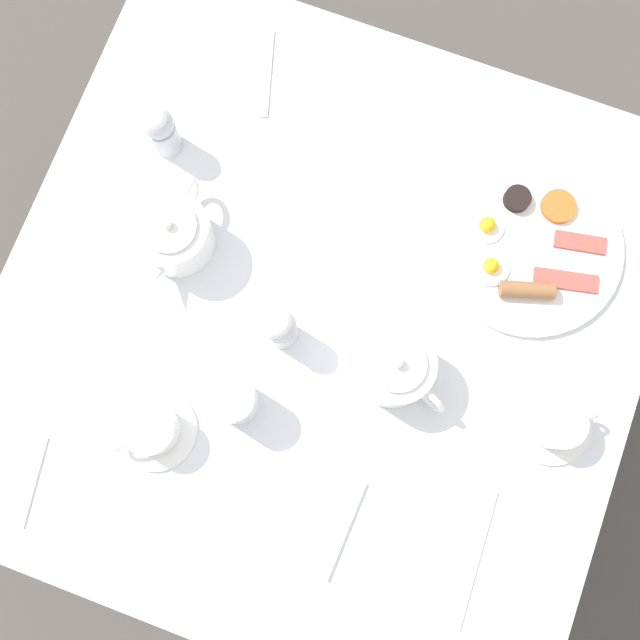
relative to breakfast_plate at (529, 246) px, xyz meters
The scene contains 14 objects.
ground_plane 0.85m from the breakfast_plate, 49.70° to the right, with size 8.00×8.00×0.00m, color #4C4742.
table 0.38m from the breakfast_plate, 49.70° to the right, with size 1.08×1.07×0.75m.
breakfast_plate is the anchor object (origin of this frame).
teapot_near 0.32m from the breakfast_plate, 27.66° to the right, with size 0.12×0.20×0.11m.
teapot_far 0.59m from the breakfast_plate, 70.70° to the right, with size 0.21×0.12×0.11m.
teacup_with_saucer_left 0.69m from the breakfast_plate, 43.30° to the right, with size 0.13×0.13×0.07m.
teacup_with_saucer_right 0.30m from the breakfast_plate, 24.70° to the left, with size 0.13×0.13×0.07m.
water_glass_tall 0.56m from the breakfast_plate, 41.40° to the right, with size 0.07×0.07×0.10m.
pepper_grinder 0.44m from the breakfast_plate, 49.87° to the right, with size 0.05×0.05×0.11m.
salt_grinder 0.65m from the breakfast_plate, 86.45° to the right, with size 0.05×0.05×0.11m.
napkin_folded 0.58m from the breakfast_plate, 19.94° to the right, with size 0.17×0.14×0.01m.
fork_by_plate 0.55m from the breakfast_plate, 105.24° to the right, with size 0.16×0.06×0.00m.
knife_by_plate 0.52m from the breakfast_plate, ahead, with size 0.22×0.02×0.00m.
spoon_for_tea 0.90m from the breakfast_plate, 44.16° to the right, with size 0.15×0.03×0.00m.
Camera 1 is at (0.20, 0.08, 1.98)m, focal length 42.00 mm.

